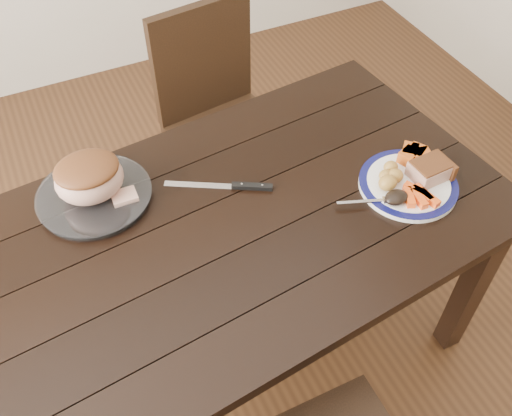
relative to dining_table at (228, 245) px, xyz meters
name	(u,v)px	position (x,y,z in m)	size (l,w,h in m)	color
ground	(234,354)	(0.00, 0.00, -0.66)	(4.00, 4.00, 0.00)	#472B16
dining_table	(228,245)	(0.00, 0.00, 0.00)	(1.69, 1.07, 0.75)	black
chair_far	(219,111)	(0.28, 0.74, -0.13)	(0.48, 0.49, 0.93)	black
dinner_plate	(408,185)	(0.54, -0.09, 0.10)	(0.29, 0.29, 0.02)	white
plate_rim	(408,183)	(0.54, -0.09, 0.11)	(0.29, 0.29, 0.02)	#0E0F46
serving_platter	(95,196)	(-0.30, 0.25, 0.10)	(0.32, 0.32, 0.02)	white
pork_slice	(430,170)	(0.60, -0.10, 0.14)	(0.11, 0.09, 0.05)	tan
roasted_potatoes	(390,177)	(0.49, -0.07, 0.13)	(0.10, 0.10, 0.05)	gold
carrot_batons	(419,196)	(0.52, -0.16, 0.12)	(0.09, 0.11, 0.02)	#F75314
pumpkin_wedges	(414,155)	(0.61, -0.02, 0.13)	(0.10, 0.09, 0.04)	orange
dark_mushroom	(396,197)	(0.46, -0.14, 0.13)	(0.07, 0.05, 0.03)	black
fork	(373,201)	(0.40, -0.11, 0.11)	(0.17, 0.08, 0.00)	silver
roast_joint	(89,179)	(-0.30, 0.25, 0.17)	(0.19, 0.17, 0.13)	tan
cut_slice	(124,197)	(-0.23, 0.20, 0.12)	(0.07, 0.06, 0.02)	tan
carving_knife	(239,186)	(0.09, 0.12, 0.10)	(0.29, 0.17, 0.01)	silver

